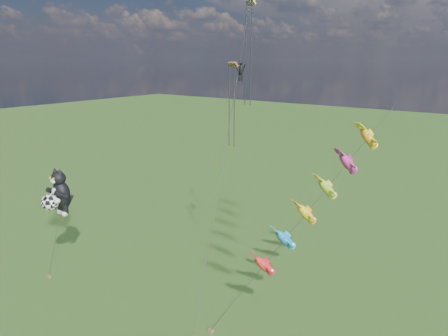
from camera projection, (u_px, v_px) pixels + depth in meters
The scene contains 4 objects.
ground at pixel (126, 275), 36.47m from camera, with size 300.00×300.00×0.00m, color #1A3D0F.
cat_kite_rig at pixel (58, 194), 36.52m from camera, with size 2.39×4.06×10.18m.
fish_windsock_rig at pixel (316, 201), 29.24m from camera, with size 8.79×13.46×17.00m.
parafoil_rig at pixel (240, 73), 32.44m from camera, with size 6.54×16.55×25.42m.
Camera 1 is at (26.72, -20.30, 20.12)m, focal length 30.00 mm.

